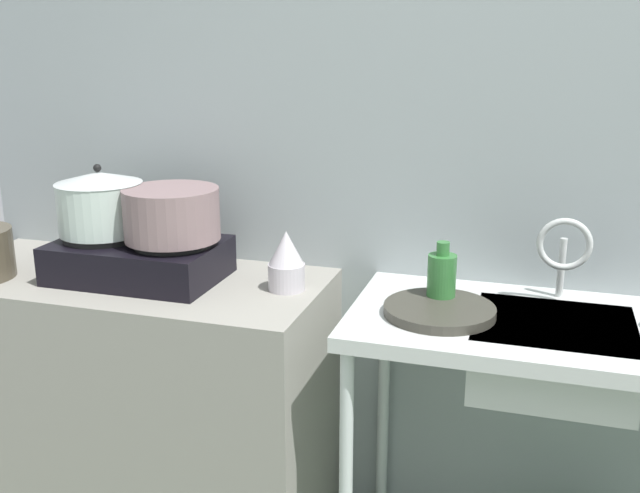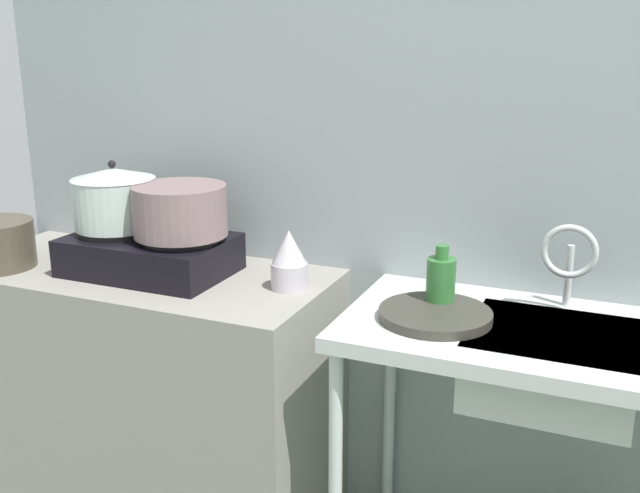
% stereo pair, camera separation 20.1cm
% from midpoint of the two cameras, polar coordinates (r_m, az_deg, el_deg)
% --- Properties ---
extents(wall_back, '(4.86, 0.10, 2.51)m').
position_cam_midpoint_polar(wall_back, '(2.15, 25.23, 7.16)').
color(wall_back, '#949D9F').
rests_on(wall_back, ground).
extents(counter_concrete, '(1.22, 0.54, 0.83)m').
position_cam_midpoint_polar(counter_concrete, '(2.49, -11.16, -11.00)').
color(counter_concrete, gray).
rests_on(counter_concrete, ground).
extents(counter_sink, '(1.41, 0.54, 0.83)m').
position_cam_midpoint_polar(counter_sink, '(1.98, 25.62, -8.66)').
color(counter_sink, silver).
rests_on(counter_sink, ground).
extents(stove, '(0.50, 0.32, 0.13)m').
position_cam_midpoint_polar(stove, '(2.29, -10.75, -0.52)').
color(stove, black).
rests_on(stove, counter_concrete).
extents(pot_on_left_burner, '(0.26, 0.26, 0.21)m').
position_cam_midpoint_polar(pot_on_left_burner, '(2.31, -13.42, 3.70)').
color(pot_on_left_burner, silver).
rests_on(pot_on_left_burner, stove).
extents(pot_on_right_burner, '(0.28, 0.28, 0.15)m').
position_cam_midpoint_polar(pot_on_right_burner, '(2.19, -8.34, 2.77)').
color(pot_on_right_burner, gray).
rests_on(pot_on_right_burner, stove).
extents(percolator, '(0.11, 0.11, 0.18)m').
position_cam_midpoint_polar(percolator, '(2.10, 0.30, -1.13)').
color(percolator, silver).
rests_on(percolator, counter_concrete).
extents(sink_basin, '(0.40, 0.36, 0.18)m').
position_cam_midpoint_polar(sink_basin, '(1.97, 20.42, -8.72)').
color(sink_basin, silver).
rests_on(sink_basin, counter_sink).
extents(faucet, '(0.15, 0.08, 0.24)m').
position_cam_midpoint_polar(faucet, '(2.04, 21.64, -0.69)').
color(faucet, silver).
rests_on(faucet, counter_sink).
extents(frying_pan, '(0.29, 0.29, 0.03)m').
position_cam_midpoint_polar(frying_pan, '(1.93, 11.98, -5.31)').
color(frying_pan, '#39372F').
rests_on(frying_pan, counter_sink).
extents(bottle_by_sink, '(0.08, 0.08, 0.18)m').
position_cam_midpoint_polar(bottle_by_sink, '(1.99, 12.31, -2.82)').
color(bottle_by_sink, '#317034').
rests_on(bottle_by_sink, counter_sink).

